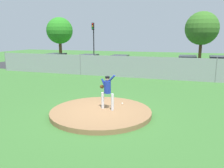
# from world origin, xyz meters

# --- Properties ---
(ground_plane) EXTENTS (80.00, 80.00, 0.00)m
(ground_plane) POSITION_xyz_m (0.00, 6.00, 0.00)
(ground_plane) COLOR #386B2D
(asphalt_strip) EXTENTS (44.00, 7.00, 0.01)m
(asphalt_strip) POSITION_xyz_m (0.00, 14.50, 0.00)
(asphalt_strip) COLOR #2B2B2D
(asphalt_strip) RESTS_ON ground_plane
(pitchers_mound) EXTENTS (4.75, 4.75, 0.21)m
(pitchers_mound) POSITION_xyz_m (0.00, 0.00, 0.10)
(pitchers_mound) COLOR olive
(pitchers_mound) RESTS_ON ground_plane
(pitcher_youth) EXTENTS (0.80, 0.32, 1.69)m
(pitcher_youth) POSITION_xyz_m (0.25, 0.21, 1.19)
(pitcher_youth) COLOR silver
(pitcher_youth) RESTS_ON pitchers_mound
(baseball) EXTENTS (0.07, 0.07, 0.07)m
(baseball) POSITION_xyz_m (0.70, 1.24, 0.25)
(baseball) COLOR white
(baseball) RESTS_ON pitchers_mound
(chainlink_fence) EXTENTS (29.89, 0.07, 2.02)m
(chainlink_fence) POSITION_xyz_m (0.00, 10.00, 0.96)
(chainlink_fence) COLOR gray
(chainlink_fence) RESTS_ON ground_plane
(parked_car_champagne) EXTENTS (2.04, 4.54, 1.62)m
(parked_car_champagne) POSITION_xyz_m (-3.34, 14.24, 0.78)
(parked_car_champagne) COLOR tan
(parked_car_champagne) RESTS_ON ground_plane
(parked_car_red) EXTENTS (2.13, 4.55, 1.64)m
(parked_car_red) POSITION_xyz_m (-6.96, 14.10, 0.79)
(parked_car_red) COLOR #A81919
(parked_car_red) RESTS_ON ground_plane
(parked_car_teal) EXTENTS (2.06, 4.34, 1.64)m
(parked_car_teal) POSITION_xyz_m (-11.36, 14.29, 0.79)
(parked_car_teal) COLOR #146066
(parked_car_teal) RESTS_ON ground_plane
(parked_car_charcoal) EXTENTS (2.07, 4.22, 1.73)m
(parked_car_charcoal) POSITION_xyz_m (6.70, 14.95, 0.81)
(parked_car_charcoal) COLOR #232328
(parked_car_charcoal) RESTS_ON ground_plane
(parked_car_slate) EXTENTS (1.86, 4.63, 1.75)m
(parked_car_slate) POSITION_xyz_m (3.77, 14.27, 0.84)
(parked_car_slate) COLOR slate
(parked_car_slate) RESTS_ON ground_plane
(traffic_cone_orange) EXTENTS (0.40, 0.40, 0.55)m
(traffic_cone_orange) POSITION_xyz_m (-9.35, 17.40, 0.26)
(traffic_cone_orange) COLOR orange
(traffic_cone_orange) RESTS_ON asphalt_strip
(traffic_light_near) EXTENTS (0.28, 0.46, 5.40)m
(traffic_light_near) POSITION_xyz_m (-8.27, 18.72, 3.65)
(traffic_light_near) COLOR black
(traffic_light_near) RESTS_ON ground_plane
(tree_slender_far) EXTENTS (4.03, 4.03, 6.56)m
(tree_slender_far) POSITION_xyz_m (-15.32, 22.00, 4.51)
(tree_slender_far) COLOR #4C331E
(tree_slender_far) RESTS_ON ground_plane
(tree_bushy_near) EXTENTS (4.13, 4.13, 6.70)m
(tree_bushy_near) POSITION_xyz_m (5.24, 21.59, 4.62)
(tree_bushy_near) COLOR #4C331E
(tree_bushy_near) RESTS_ON ground_plane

